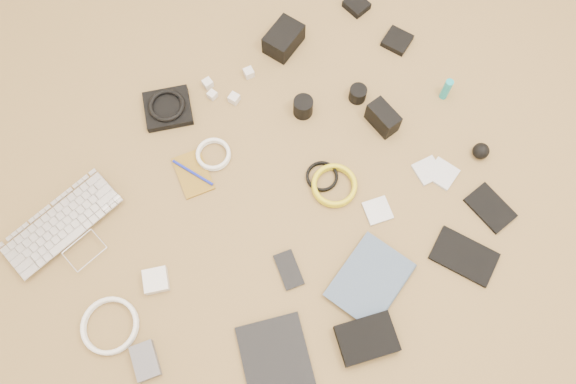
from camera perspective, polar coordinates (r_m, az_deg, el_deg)
laptop at (r=1.78m, az=-21.03°, el=-4.19°), size 0.38×0.29×0.03m
headphone_pouch at (r=1.86m, az=-12.11°, el=8.29°), size 0.19×0.19×0.03m
headphones at (r=1.85m, az=-12.23°, el=8.59°), size 0.14×0.14×0.01m
charger_a at (r=1.87m, az=-7.70°, el=9.75°), size 0.03×0.03×0.02m
charger_b at (r=1.89m, az=-8.15°, el=10.86°), size 0.03×0.03×0.03m
charger_c at (r=1.90m, az=-4.01°, el=11.99°), size 0.04×0.04×0.03m
charger_d at (r=1.85m, az=-5.50°, el=9.44°), size 0.04×0.04×0.03m
dslr_camera at (r=1.94m, az=-0.45°, el=15.28°), size 0.15×0.13×0.07m
lens_pouch at (r=2.06m, az=6.97°, el=18.33°), size 0.07×0.08×0.03m
notebook_olive at (r=1.76m, az=-9.61°, el=1.85°), size 0.13×0.16×0.01m
pen_blue at (r=1.75m, az=-9.65°, el=1.95°), size 0.06×0.14×0.01m
cable_white_a at (r=1.77m, az=-7.56°, el=3.73°), size 0.14×0.14×0.01m
lens_a at (r=1.80m, az=1.55°, el=8.64°), size 0.07×0.07×0.07m
lens_b at (r=1.85m, az=7.10°, el=9.87°), size 0.06×0.06×0.05m
card_reader at (r=2.00m, az=11.02°, el=14.86°), size 0.11×0.11×0.02m
power_brick at (r=1.67m, az=-13.27°, el=-8.73°), size 0.09×0.09×0.03m
cable_white_b at (r=1.69m, az=-17.58°, el=-12.85°), size 0.16×0.16×0.01m
cable_black at (r=1.73m, az=3.46°, el=1.54°), size 0.13×0.13×0.01m
cable_yellow at (r=1.72m, az=4.70°, el=0.57°), size 0.17×0.17×0.02m
flash at (r=1.80m, az=9.61°, el=7.43°), size 0.06×0.11×0.08m
lens_cleaner at (r=1.89m, az=15.78°, el=10.02°), size 0.03×0.03×0.09m
battery_charger at (r=1.65m, az=-14.28°, el=-16.30°), size 0.09×0.11×0.03m
tablet at (r=1.61m, az=-1.20°, el=-16.88°), size 0.26×0.29×0.01m
phone at (r=1.64m, az=0.07°, el=-7.91°), size 0.09×0.12×0.01m
filter_case_left at (r=1.71m, az=9.09°, el=-1.88°), size 0.10×0.10×0.01m
filter_case_mid at (r=1.79m, az=14.02°, el=2.13°), size 0.09×0.09×0.01m
filter_case_right at (r=1.80m, az=15.40°, el=1.81°), size 0.10×0.10×0.01m
air_blower at (r=1.84m, az=19.00°, el=3.96°), size 0.07×0.07×0.05m
drive_case at (r=1.61m, az=8.00°, el=-14.54°), size 0.19×0.16×0.04m
paperback at (r=1.65m, az=10.84°, el=-10.56°), size 0.27×0.23×0.02m
notebook_black_a at (r=1.73m, az=17.47°, el=-6.24°), size 0.18×0.21×0.01m
notebook_black_b at (r=1.80m, az=19.86°, el=-1.53°), size 0.10×0.14×0.01m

